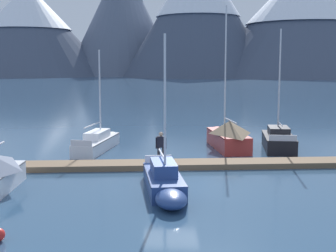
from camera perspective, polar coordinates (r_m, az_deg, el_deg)
name	(u,v)px	position (r m, az deg, el deg)	size (l,w,h in m)	color
ground_plane	(171,186)	(21.62, 0.33, -7.34)	(700.00, 700.00, 0.00)	#2D4C6B
mountain_west_summit	(29,28)	(243.44, -16.60, 11.38)	(80.82, 80.82, 44.39)	#424C60
mountain_central_massif	(122,16)	(242.55, -5.59, 13.22)	(57.31, 57.31, 58.43)	slate
mountain_shoulder_ridge	(198,9)	(218.12, 3.68, 14.02)	(68.70, 68.70, 57.29)	#424C60
mountain_east_summit	(302,18)	(223.52, 15.96, 12.55)	(91.06, 91.06, 49.75)	#424C60
dock	(169,165)	(25.48, 0.09, -4.73)	(27.36, 3.06, 0.30)	brown
sailboat_mid_dock_port	(99,141)	(31.17, -8.39, -1.87)	(2.58, 7.23, 6.50)	silver
sailboat_mid_dock_starboard	(165,181)	(20.41, -0.41, -6.76)	(1.95, 6.32, 6.81)	navy
sailboat_far_berth	(227,135)	(31.55, 7.15, -1.04)	(2.41, 7.04, 9.41)	#B2332D
sailboat_outer_slip	(278,139)	(32.04, 13.21, -1.57)	(2.58, 6.26, 7.84)	black
person_on_dock	(161,145)	(24.92, -0.86, -2.39)	(0.58, 0.30, 1.69)	#232328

